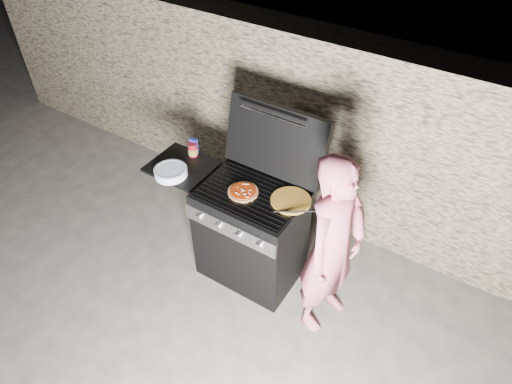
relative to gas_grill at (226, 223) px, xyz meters
The scene contains 10 objects.
ground 0.52m from the gas_grill, ahead, with size 50.00×50.00×0.00m, color #44413E.
stone_wall 1.17m from the gas_grill, 76.61° to the left, with size 8.00×0.35×1.80m, color #978562.
gas_grill is the anchor object (origin of this frame).
pizza_topped 0.51m from the gas_grill, ahead, with size 0.23×0.23×0.03m, color #C08A46, non-canonical shape.
pizza_plain 0.72m from the gas_grill, ahead, with size 0.30×0.30×0.02m, color gold.
sauce_jar 0.68m from the gas_grill, 159.61° to the left, with size 0.08×0.08×0.12m, color maroon.
blue_carton 0.70m from the gas_grill, 156.39° to the left, with size 0.06×0.04×0.13m, color #1E279B.
plate_stack 0.64m from the gas_grill, 160.66° to the right, with size 0.26×0.26×0.06m, color white.
person 1.03m from the gas_grill, ahead, with size 0.57×0.37×1.56m, color #B85768.
tongs 0.86m from the gas_grill, ahead, with size 0.01×0.01×0.43m, color black.
Camera 1 is at (1.41, -2.14, 3.21)m, focal length 32.00 mm.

